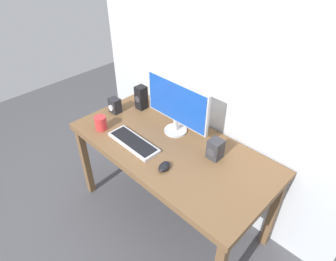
% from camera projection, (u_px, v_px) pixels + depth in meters
% --- Properties ---
extents(ground_plane, '(6.00, 6.00, 0.00)m').
position_uv_depth(ground_plane, '(170.00, 213.00, 2.55)').
color(ground_plane, '#4C4C51').
extents(wall_back, '(2.35, 0.04, 3.00)m').
position_uv_depth(wall_back, '(216.00, 30.00, 1.90)').
color(wall_back, silver).
rests_on(wall_back, ground_plane).
extents(desk, '(1.53, 0.75, 0.77)m').
position_uv_depth(desk, '(171.00, 153.00, 2.14)').
color(desk, brown).
rests_on(desk, ground_plane).
extents(monitor, '(0.57, 0.17, 0.42)m').
position_uv_depth(monitor, '(177.00, 105.00, 2.10)').
color(monitor, silver).
rests_on(monitor, desk).
extents(keyboard_primary, '(0.43, 0.15, 0.03)m').
position_uv_depth(keyboard_primary, '(133.00, 142.00, 2.10)').
color(keyboard_primary, silver).
rests_on(keyboard_primary, desk).
extents(mouse, '(0.09, 0.12, 0.04)m').
position_uv_depth(mouse, '(164.00, 167.00, 1.89)').
color(mouse, black).
rests_on(mouse, desk).
extents(speaker_right, '(0.09, 0.09, 0.14)m').
position_uv_depth(speaker_right, '(215.00, 149.00, 1.96)').
color(speaker_right, '#333338').
rests_on(speaker_right, desk).
extents(speaker_left, '(0.08, 0.09, 0.20)m').
position_uv_depth(speaker_left, '(141.00, 98.00, 2.45)').
color(speaker_left, black).
rests_on(speaker_left, desk).
extents(audio_controller, '(0.09, 0.09, 0.13)m').
position_uv_depth(audio_controller, '(115.00, 106.00, 2.42)').
color(audio_controller, '#232328').
rests_on(audio_controller, desk).
extents(coffee_mug, '(0.09, 0.09, 0.11)m').
position_uv_depth(coffee_mug, '(101.00, 123.00, 2.23)').
color(coffee_mug, red).
rests_on(coffee_mug, desk).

